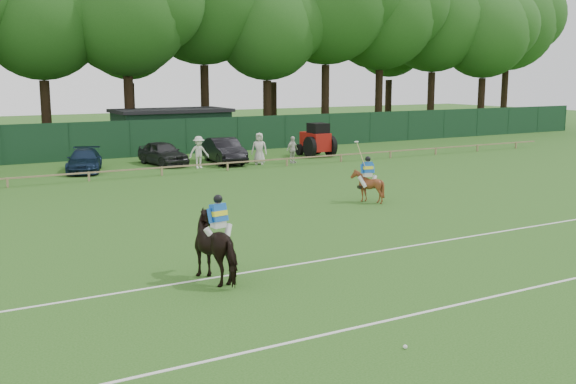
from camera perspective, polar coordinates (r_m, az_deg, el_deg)
ground at (r=21.60m, az=2.81°, el=-4.97°), size 160.00×160.00×0.00m
horse_dark at (r=18.46m, az=-5.88°, el=-4.64°), size 1.40×2.34×1.85m
horse_chestnut at (r=29.75m, az=6.73°, el=0.51°), size 1.45×1.55×1.43m
sedan_navy at (r=40.54m, az=-16.86°, el=2.56°), size 3.07×4.80×1.29m
hatch_grey at (r=42.48m, az=-10.55°, el=3.26°), size 2.30×4.48×1.46m
estate_black at (r=42.78m, az=-5.42°, el=3.50°), size 2.24×4.94×1.57m
spectator_left at (r=40.56m, az=-7.56°, el=3.36°), size 1.26×0.75×1.92m
spectator_mid at (r=42.57m, az=0.37°, el=3.60°), size 1.08×0.73×1.70m
spectator_right at (r=41.98m, az=-2.45°, el=3.69°), size 1.15×1.07×1.98m
rider_dark at (r=18.27m, az=-5.90°, el=-2.22°), size 0.93×0.45×1.41m
rider_chestnut at (r=29.63m, az=6.76°, el=1.80°), size 0.93×0.71×2.05m
polo_ball at (r=14.36m, az=9.90°, el=-12.78°), size 0.09×0.09×0.09m
pitch_lines at (r=18.86m, az=8.58°, el=-7.28°), size 60.00×5.10×0.01m
pitch_rail at (r=37.66m, az=-12.08°, el=1.93°), size 62.10×0.10×0.50m
perimeter_fence at (r=46.17m, az=-15.55°, el=4.23°), size 92.08×0.08×2.50m
utility_shed at (r=50.77m, az=-9.82°, el=5.26°), size 8.40×4.40×3.04m
tree_row at (r=54.50m, az=-15.55°, el=3.73°), size 96.00×12.00×21.00m
tractor at (r=46.21m, az=2.42°, el=4.38°), size 1.95×2.77×2.28m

